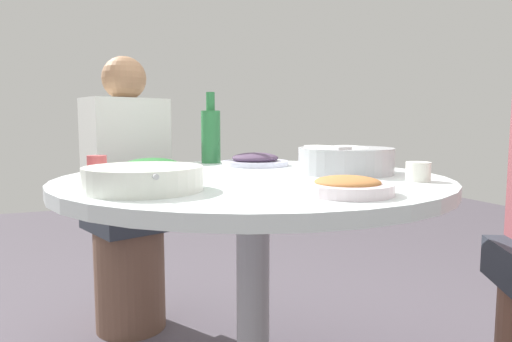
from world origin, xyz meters
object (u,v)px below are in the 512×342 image
Objects in this scene: round_dining_table at (253,206)px; green_bottle at (211,135)px; stool_for_diner_right at (130,278)px; diner_right at (127,158)px; dish_greens at (152,168)px; rice_bowl at (346,160)px; soup_bowl at (144,179)px; dish_eggplant at (255,160)px; tea_cup_near at (97,164)px; tea_cup_far at (418,172)px; dish_tofu_braise at (347,186)px.

round_dining_table is 4.12× the size of green_bottle.
diner_right reaches higher than stool_for_diner_right.
dish_greens is 0.46m from green_bottle.
soup_bowl is (0.65, 0.14, -0.02)m from rice_bowl.
diner_right reaches higher than soup_bowl.
round_dining_table is 0.36m from dish_eggplant.
rice_bowl reaches higher than round_dining_table.
tea_cup_near is (0.73, -0.33, -0.02)m from rice_bowl.
diner_right is at bearing 0.00° from stool_for_diner_right.
rice_bowl is 0.80m from tea_cup_near.
rice_bowl is at bearing -72.62° from tea_cup_far.
stool_for_diner_right is (0.35, -1.22, -0.56)m from dish_tofu_braise.
stool_for_diner_right is (0.65, -1.10, -0.57)m from tea_cup_far.
stool_for_diner_right is (0.58, -0.86, -0.59)m from rice_bowl.
dish_tofu_braise is at bearing 57.66° from rice_bowl.
dish_greens is 0.88× the size of dish_eggplant.
dish_tofu_braise is (-0.35, 0.53, -0.00)m from dish_greens.
soup_bowl is 0.67× the size of stool_for_diner_right.
diner_right reaches higher than round_dining_table.
tea_cup_near is at bearing -46.68° from dish_greens.
rice_bowl is 0.39m from dish_eggplant.
dish_eggplant is (0.17, -0.35, -0.02)m from rice_bowl.
dish_eggplant is 0.72m from dish_tofu_braise.
tea_cup_far is at bearing 107.38° from rice_bowl.
rice_bowl is 0.60m from dish_greens.
round_dining_table is at bearing -36.21° from tea_cup_far.
dish_tofu_braise is at bearing 100.04° from round_dining_table.
round_dining_table is 0.87m from diner_right.
soup_bowl reaches higher than dish_greens.
tea_cup_far is 0.09× the size of diner_right.
rice_bowl is 0.65× the size of stool_for_diner_right.
green_bottle reaches higher than tea_cup_far.
tea_cup_far is (-0.31, -0.12, 0.01)m from dish_tofu_braise.
dish_eggplant reaches higher than dish_tofu_braise.
dish_eggplant is at bearing -67.73° from tea_cup_far.
round_dining_table is 17.17× the size of tea_cup_far.
dish_tofu_braise is at bearing 84.90° from dish_eggplant.
green_bottle is at bearing -60.79° from rice_bowl.
soup_bowl is 0.40× the size of diner_right.
rice_bowl is at bearing 115.47° from dish_eggplant.
diner_right reaches higher than tea_cup_far.
dish_greens reaches higher than dish_tofu_braise.
tea_cup_near is at bearing 74.22° from stool_for_diner_right.
green_bottle reaches higher than dish_greens.
stool_for_diner_right is at bearing -74.13° from dish_tofu_braise.
dish_greens is 0.47× the size of stool_for_diner_right.
tea_cup_far is 0.14× the size of stool_for_diner_right.
dish_tofu_braise is 1.39m from stool_for_diner_right.
round_dining_table reaches higher than stool_for_diner_right.
tea_cup_near reaches higher than dish_tofu_braise.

